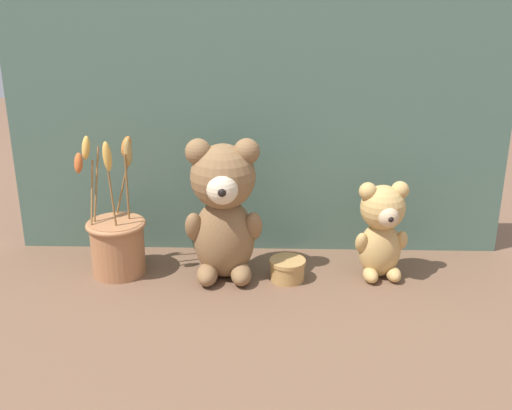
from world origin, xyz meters
name	(u,v)px	position (x,y,z in m)	size (l,w,h in m)	color
ground_plane	(256,279)	(0.00, 0.00, 0.00)	(4.00, 4.00, 0.00)	brown
backdrop_wall	(258,122)	(0.00, 0.17, 0.31)	(1.13, 0.02, 0.62)	#4C6B5B
teddy_bear_large	(223,208)	(-0.07, 0.01, 0.16)	(0.17, 0.16, 0.31)	olive
teddy_bear_medium	(382,228)	(0.27, 0.02, 0.11)	(0.12, 0.11, 0.22)	tan
flower_vase	(117,240)	(-0.30, 0.02, 0.08)	(0.14, 0.14, 0.31)	#AD7047
decorative_tin_tall	(287,269)	(0.07, 0.00, 0.02)	(0.08, 0.08, 0.05)	tan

